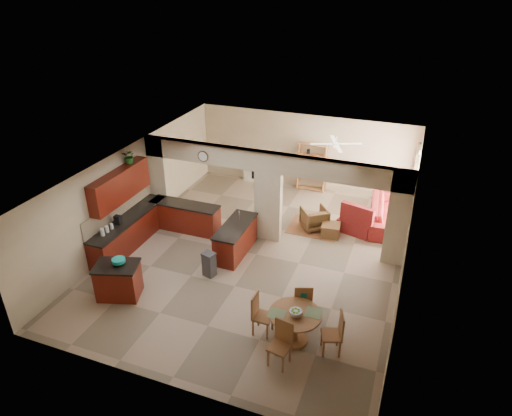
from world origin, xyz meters
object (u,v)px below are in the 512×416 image
at_px(kitchen_island, 118,280).
at_px(sofa, 387,213).
at_px(dining_table, 295,323).
at_px(armchair, 314,218).

height_order(kitchen_island, sofa, kitchen_island).
bearing_deg(dining_table, sofa, 78.07).
distance_m(dining_table, sofa, 6.27).
xyz_separation_m(kitchen_island, armchair, (3.75, 5.04, -0.11)).
bearing_deg(kitchen_island, sofa, 28.99).
height_order(dining_table, armchair, dining_table).
xyz_separation_m(dining_table, sofa, (1.30, 6.14, -0.13)).
xyz_separation_m(kitchen_island, sofa, (5.87, 6.14, -0.07)).
height_order(dining_table, sofa, dining_table).
bearing_deg(armchair, dining_table, 62.91).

